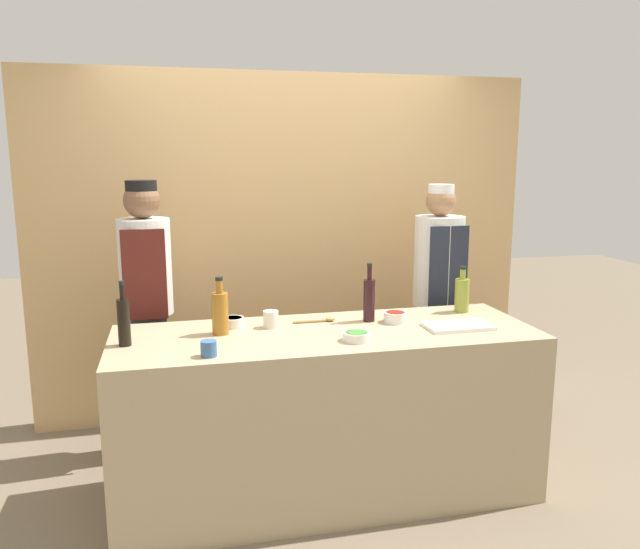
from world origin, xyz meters
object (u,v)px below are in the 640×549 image
object	(u,v)px
bottle_soy	(124,321)
chef_left	(147,306)
bottle_oil	(462,294)
sauce_bowl_red	(395,317)
bottle_wine	(369,299)
wooden_spoon	(320,320)
cup_cream	(271,319)
sauce_bowl_green	(356,336)
cutting_board	(458,326)
sauce_bowl_brown	(233,322)
bottle_amber	(220,312)
cup_blue	(209,349)
chef_right	(438,297)

from	to	relation	value
bottle_soy	chef_left	xyz separation A→B (m)	(0.08, 0.72, -0.11)
bottle_oil	sauce_bowl_red	bearing A→B (deg)	-163.50
bottle_wine	wooden_spoon	xyz separation A→B (m)	(-0.27, 0.04, -0.12)
cup_cream	sauce_bowl_green	bearing A→B (deg)	-41.92
sauce_bowl_red	sauce_bowl_green	bearing A→B (deg)	-137.12
cutting_board	wooden_spoon	size ratio (longest dim) A/B	1.47
sauce_bowl_brown	bottle_soy	bearing A→B (deg)	-158.45
sauce_bowl_red	cup_cream	size ratio (longest dim) A/B	1.39
bottle_oil	bottle_amber	xyz separation A→B (m)	(-1.44, -0.15, 0.01)
cup_blue	sauce_bowl_red	bearing A→B (deg)	19.37
sauce_bowl_brown	cup_cream	distance (m)	0.21
chef_right	bottle_oil	bearing A→B (deg)	-96.99
bottle_amber	bottle_soy	bearing A→B (deg)	-168.45
bottle_amber	cup_blue	bearing A→B (deg)	-102.80
bottle_amber	wooden_spoon	size ratio (longest dim) A/B	1.26
bottle_oil	bottle_soy	xyz separation A→B (m)	(-1.92, -0.25, 0.02)
bottle_wine	cup_cream	world-z (taller)	bottle_wine
bottle_soy	chef_left	size ratio (longest dim) A/B	0.19
cutting_board	bottle_oil	distance (m)	0.38
sauce_bowl_brown	bottle_amber	size ratio (longest dim) A/B	0.38
sauce_bowl_green	cup_blue	xyz separation A→B (m)	(-0.74, -0.08, 0.01)
cup_blue	wooden_spoon	bearing A→B (deg)	36.30
bottle_amber	chef_left	size ratio (longest dim) A/B	0.18
cup_blue	cup_cream	xyz separation A→B (m)	(0.36, 0.42, 0.01)
sauce_bowl_red	bottle_soy	bearing A→B (deg)	-175.82
sauce_bowl_green	chef_left	size ratio (longest dim) A/B	0.08
bottle_oil	chef_right	world-z (taller)	chef_right
bottle_oil	cup_blue	distance (m)	1.61
cutting_board	chef_right	distance (m)	0.83
bottle_oil	cup_cream	distance (m)	1.17
bottle_oil	cup_blue	size ratio (longest dim) A/B	3.63
bottle_oil	bottle_amber	bearing A→B (deg)	-174.14
sauce_bowl_brown	sauce_bowl_green	xyz separation A→B (m)	(0.58, -0.40, -0.00)
cup_blue	bottle_oil	bearing A→B (deg)	18.49
cup_cream	bottle_soy	bearing A→B (deg)	-167.99
cutting_board	cup_blue	size ratio (longest dim) A/B	4.70
bottle_soy	chef_right	size ratio (longest dim) A/B	0.20
sauce_bowl_red	bottle_soy	distance (m)	1.45
chef_left	chef_right	bearing A→B (deg)	-0.01
sauce_bowl_red	bottle_wine	xyz separation A→B (m)	(-0.13, 0.06, 0.10)
bottle_amber	chef_left	world-z (taller)	chef_left
cup_blue	cup_cream	world-z (taller)	cup_cream
chef_left	cutting_board	bearing A→B (deg)	-25.69
bottle_wine	wooden_spoon	world-z (taller)	bottle_wine
bottle_wine	chef_right	world-z (taller)	chef_right
cup_blue	chef_right	size ratio (longest dim) A/B	0.05
bottle_wine	chef_left	xyz separation A→B (m)	(-1.23, 0.55, -0.11)
sauce_bowl_red	cup_blue	bearing A→B (deg)	-160.63
sauce_bowl_brown	cup_cream	xyz separation A→B (m)	(0.20, -0.06, 0.02)
sauce_bowl_red	bottle_oil	distance (m)	0.50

